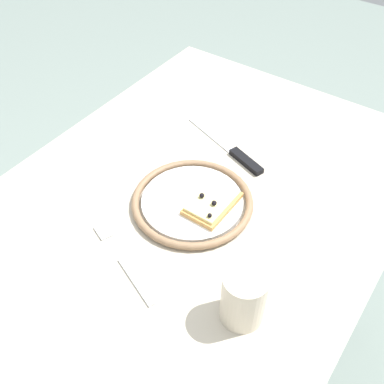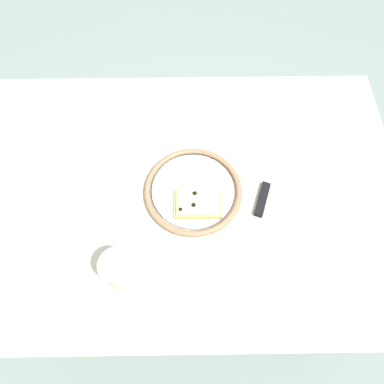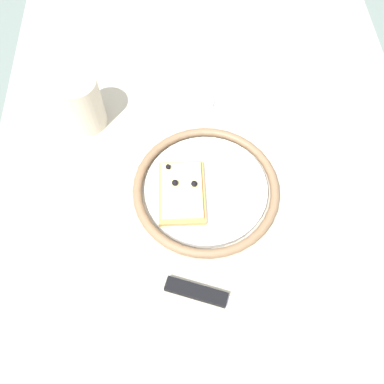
{
  "view_description": "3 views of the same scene",
  "coord_description": "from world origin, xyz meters",
  "px_view_note": "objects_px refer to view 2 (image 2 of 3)",
  "views": [
    {
      "loc": [
        -0.48,
        -0.36,
        1.42
      ],
      "look_at": [
        0.03,
        -0.01,
        0.8
      ],
      "focal_mm": 43.61,
      "sensor_mm": 36.0,
      "label": 1
    },
    {
      "loc": [
        0.02,
        -0.37,
        1.51
      ],
      "look_at": [
        0.03,
        -0.02,
        0.79
      ],
      "focal_mm": 32.21,
      "sensor_mm": 36.0,
      "label": 2
    },
    {
      "loc": [
        0.34,
        -0.04,
        1.35
      ],
      "look_at": [
        0.04,
        -0.03,
        0.79
      ],
      "focal_mm": 38.22,
      "sensor_mm": 36.0,
      "label": 3
    }
  ],
  "objects_px": {
    "plate": "(193,191)",
    "cup": "(120,271)",
    "knife": "(265,188)",
    "fork": "(118,185)",
    "dining_table": "(182,208)",
    "pizza_slice_near": "(198,203)"
  },
  "relations": [
    {
      "from": "dining_table",
      "to": "fork",
      "type": "height_order",
      "value": "fork"
    },
    {
      "from": "pizza_slice_near",
      "to": "knife",
      "type": "bearing_deg",
      "value": 15.58
    },
    {
      "from": "plate",
      "to": "knife",
      "type": "xyz_separation_m",
      "value": [
        0.17,
        0.01,
        -0.0
      ]
    },
    {
      "from": "dining_table",
      "to": "pizza_slice_near",
      "type": "relative_size",
      "value": 9.82
    },
    {
      "from": "dining_table",
      "to": "knife",
      "type": "distance_m",
      "value": 0.24
    },
    {
      "from": "plate",
      "to": "pizza_slice_near",
      "type": "bearing_deg",
      "value": -75.5
    },
    {
      "from": "plate",
      "to": "knife",
      "type": "distance_m",
      "value": 0.17
    },
    {
      "from": "dining_table",
      "to": "pizza_slice_near",
      "type": "distance_m",
      "value": 0.15
    },
    {
      "from": "knife",
      "to": "dining_table",
      "type": "bearing_deg",
      "value": 179.98
    },
    {
      "from": "knife",
      "to": "fork",
      "type": "distance_m",
      "value": 0.36
    },
    {
      "from": "fork",
      "to": "cup",
      "type": "relative_size",
      "value": 1.94
    },
    {
      "from": "dining_table",
      "to": "knife",
      "type": "xyz_separation_m",
      "value": [
        0.2,
        -0.0,
        0.12
      ]
    },
    {
      "from": "pizza_slice_near",
      "to": "knife",
      "type": "distance_m",
      "value": 0.17
    },
    {
      "from": "dining_table",
      "to": "cup",
      "type": "xyz_separation_m",
      "value": [
        -0.12,
        -0.21,
        0.16
      ]
    },
    {
      "from": "cup",
      "to": "fork",
      "type": "bearing_deg",
      "value": 97.91
    },
    {
      "from": "pizza_slice_near",
      "to": "cup",
      "type": "xyz_separation_m",
      "value": [
        -0.16,
        -0.16,
        0.03
      ]
    },
    {
      "from": "dining_table",
      "to": "plate",
      "type": "xyz_separation_m",
      "value": [
        0.03,
        -0.01,
        0.12
      ]
    },
    {
      "from": "plate",
      "to": "cup",
      "type": "height_order",
      "value": "cup"
    },
    {
      "from": "fork",
      "to": "cup",
      "type": "bearing_deg",
      "value": -82.09
    },
    {
      "from": "plate",
      "to": "knife",
      "type": "bearing_deg",
      "value": 2.22
    },
    {
      "from": "plate",
      "to": "knife",
      "type": "height_order",
      "value": "plate"
    },
    {
      "from": "dining_table",
      "to": "knife",
      "type": "relative_size",
      "value": 4.62
    }
  ]
}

